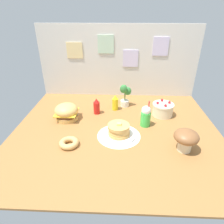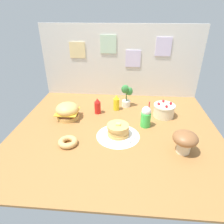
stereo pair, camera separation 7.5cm
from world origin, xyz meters
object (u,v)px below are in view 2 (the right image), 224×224
(ketchup_bottle, at_px, (98,106))
(mustard_bottle, at_px, (116,103))
(potted_plant, at_px, (126,95))
(layer_cake, at_px, (164,110))
(donut_pink_glaze, at_px, (68,142))
(burger, at_px, (67,111))
(cream_soda_cup, at_px, (146,117))
(mushroom_stool, at_px, (185,140))
(pancake_stack, at_px, (118,131))

(ketchup_bottle, height_order, mustard_bottle, same)
(ketchup_bottle, distance_m, potted_plant, 0.43)
(mustard_bottle, distance_m, potted_plant, 0.19)
(layer_cake, distance_m, potted_plant, 0.54)
(ketchup_bottle, relative_size, donut_pink_glaze, 1.08)
(burger, bearing_deg, cream_soda_cup, -6.63)
(potted_plant, bearing_deg, ketchup_bottle, -147.07)
(donut_pink_glaze, relative_size, potted_plant, 0.61)
(potted_plant, xyz_separation_m, mushroom_stool, (0.55, -0.93, -0.03))
(ketchup_bottle, distance_m, mushroom_stool, 1.15)
(burger, bearing_deg, potted_plant, 28.88)
(layer_cake, bearing_deg, mushroom_stool, -83.12)
(layer_cake, xyz_separation_m, ketchup_bottle, (-0.83, 0.01, 0.02))
(cream_soda_cup, xyz_separation_m, potted_plant, (-0.23, 0.50, 0.05))
(layer_cake, bearing_deg, donut_pink_glaze, -147.10)
(pancake_stack, distance_m, ketchup_bottle, 0.57)
(burger, xyz_separation_m, ketchup_bottle, (0.35, 0.16, 0.00))
(ketchup_bottle, bearing_deg, cream_soda_cup, -24.22)
(mustard_bottle, relative_size, potted_plant, 0.66)
(layer_cake, relative_size, donut_pink_glaze, 1.34)
(layer_cake, height_order, mustard_bottle, mustard_bottle)
(burger, height_order, cream_soda_cup, cream_soda_cup)
(cream_soda_cup, height_order, mushroom_stool, cream_soda_cup)
(mustard_bottle, distance_m, donut_pink_glaze, 0.91)
(layer_cake, height_order, mushroom_stool, mushroom_stool)
(donut_pink_glaze, bearing_deg, cream_soda_cup, 27.58)
(cream_soda_cup, relative_size, donut_pink_glaze, 1.61)
(ketchup_bottle, xyz_separation_m, donut_pink_glaze, (-0.20, -0.68, -0.07))
(burger, relative_size, donut_pink_glaze, 1.43)
(layer_cake, relative_size, potted_plant, 0.82)
(mushroom_stool, bearing_deg, cream_soda_cup, 126.99)
(burger, xyz_separation_m, mushroom_stool, (1.26, -0.54, 0.04))
(burger, bearing_deg, ketchup_bottle, 24.32)
(burger, height_order, pancake_stack, burger)
(ketchup_bottle, relative_size, mushroom_stool, 0.91)
(mustard_bottle, height_order, donut_pink_glaze, mustard_bottle)
(ketchup_bottle, xyz_separation_m, mushroom_stool, (0.91, -0.70, 0.04))
(pancake_stack, relative_size, cream_soda_cup, 1.13)
(burger, relative_size, ketchup_bottle, 1.33)
(ketchup_bottle, distance_m, mustard_bottle, 0.26)
(donut_pink_glaze, bearing_deg, potted_plant, 58.46)
(layer_cake, bearing_deg, mustard_bottle, 167.90)
(pancake_stack, xyz_separation_m, cream_soda_cup, (0.30, 0.22, 0.06))
(mustard_bottle, distance_m, mushroom_stool, 1.06)
(mushroom_stool, bearing_deg, mustard_bottle, 129.93)
(cream_soda_cup, bearing_deg, mushroom_stool, -53.01)
(potted_plant, bearing_deg, pancake_stack, -95.50)
(donut_pink_glaze, bearing_deg, pancake_stack, 21.11)
(ketchup_bottle, bearing_deg, donut_pink_glaze, -106.36)
(mustard_bottle, xyz_separation_m, mushroom_stool, (0.68, -0.81, 0.04))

